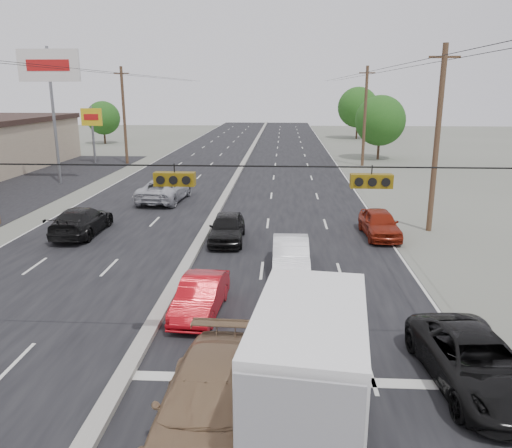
% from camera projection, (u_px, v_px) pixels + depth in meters
% --- Properties ---
extents(ground, '(200.00, 200.00, 0.00)m').
position_uv_depth(ground, '(131.00, 366.00, 14.30)').
color(ground, '#606356').
rests_on(ground, ground).
extents(road_surface, '(20.00, 160.00, 0.02)m').
position_uv_depth(road_surface, '(234.00, 181.00, 43.22)').
color(road_surface, black).
rests_on(road_surface, ground).
extents(center_median, '(0.50, 160.00, 0.20)m').
position_uv_depth(center_median, '(234.00, 180.00, 43.19)').
color(center_median, gray).
rests_on(center_median, ground).
extents(parking_lot, '(10.00, 42.00, 0.02)m').
position_uv_depth(parking_lot, '(13.00, 190.00, 39.32)').
color(parking_lot, black).
rests_on(parking_lot, ground).
extents(utility_pole_left_c, '(1.60, 0.30, 10.00)m').
position_uv_depth(utility_pole_left_c, '(124.00, 115.00, 52.20)').
color(utility_pole_left_c, '#422D1E').
rests_on(utility_pole_left_c, ground).
extents(utility_pole_right_b, '(1.60, 0.30, 10.00)m').
position_uv_depth(utility_pole_right_b, '(437.00, 139.00, 26.75)').
color(utility_pole_right_b, '#422D1E').
rests_on(utility_pole_right_b, ground).
extents(utility_pole_right_c, '(1.60, 0.30, 10.00)m').
position_uv_depth(utility_pole_right_c, '(365.00, 116.00, 50.86)').
color(utility_pole_right_c, '#422D1E').
rests_on(utility_pole_right_c, ground).
extents(traffic_signals, '(25.00, 0.30, 0.54)m').
position_uv_depth(traffic_signals, '(171.00, 177.00, 12.79)').
color(traffic_signals, black).
rests_on(traffic_signals, ground).
extents(pole_sign_billboard, '(5.00, 0.25, 11.00)m').
position_uv_depth(pole_sign_billboard, '(49.00, 74.00, 39.76)').
color(pole_sign_billboard, slate).
rests_on(pole_sign_billboard, ground).
extents(pole_sign_far, '(2.20, 0.25, 6.00)m').
position_uv_depth(pole_sign_far, '(92.00, 122.00, 52.57)').
color(pole_sign_far, slate).
rests_on(pole_sign_far, ground).
extents(tree_left_far, '(4.80, 4.80, 6.12)m').
position_uv_depth(tree_left_far, '(103.00, 118.00, 72.36)').
color(tree_left_far, '#382619').
rests_on(tree_left_far, ground).
extents(tree_right_mid, '(5.60, 5.60, 7.14)m').
position_uv_depth(tree_right_mid, '(380.00, 121.00, 55.74)').
color(tree_right_mid, '#382619').
rests_on(tree_right_mid, ground).
extents(tree_right_far, '(6.40, 6.40, 8.16)m').
position_uv_depth(tree_right_far, '(358.00, 107.00, 79.63)').
color(tree_right_far, '#382619').
rests_on(tree_right_far, ground).
extents(box_truck, '(3.01, 6.64, 3.26)m').
position_uv_depth(box_truck, '(311.00, 361.00, 11.41)').
color(box_truck, black).
rests_on(box_truck, ground).
extents(tan_sedan, '(2.51, 5.69, 1.62)m').
position_uv_depth(tan_sedan, '(209.00, 405.00, 11.23)').
color(tan_sedan, '#876849').
rests_on(tan_sedan, ground).
extents(red_sedan, '(1.67, 4.05, 1.30)m').
position_uv_depth(red_sedan, '(201.00, 297.00, 17.49)').
color(red_sedan, '#AD0A13').
rests_on(red_sedan, ground).
extents(black_suv, '(2.83, 5.32, 1.42)m').
position_uv_depth(black_suv, '(476.00, 363.00, 13.13)').
color(black_suv, black).
rests_on(black_suv, ground).
extents(queue_car_a, '(1.86, 4.37, 1.47)m').
position_uv_depth(queue_car_a, '(227.00, 228.00, 25.88)').
color(queue_car_a, black).
rests_on(queue_car_a, ground).
extents(queue_car_b, '(1.58, 4.43, 1.45)m').
position_uv_depth(queue_car_b, '(291.00, 256.00, 21.55)').
color(queue_car_b, white).
rests_on(queue_car_b, ground).
extents(queue_car_e, '(1.92, 4.36, 1.46)m').
position_uv_depth(queue_car_e, '(380.00, 224.00, 26.71)').
color(queue_car_e, maroon).
rests_on(queue_car_e, ground).
extents(oncoming_near, '(2.13, 5.20, 1.51)m').
position_uv_depth(oncoming_near, '(82.00, 221.00, 27.14)').
color(oncoming_near, black).
rests_on(oncoming_near, ground).
extents(oncoming_far, '(3.20, 6.12, 1.65)m').
position_uv_depth(oncoming_far, '(165.00, 190.00, 35.30)').
color(oncoming_far, '#B0B1B8').
rests_on(oncoming_far, ground).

